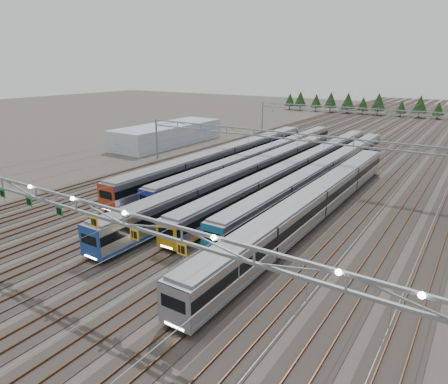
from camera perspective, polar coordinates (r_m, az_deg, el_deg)
The scene contains 13 objects.
ground at distance 37.99m, azimuth -19.20°, elevation -12.13°, with size 400.00×400.00×0.00m, color #47423A.
track_bed at distance 123.36m, azimuth 20.56°, elevation 8.82°, with size 54.00×260.00×5.42m.
train_a at distance 72.77m, azimuth 0.53°, elevation 5.02°, with size 3.06×56.51×4.00m.
train_b at distance 75.24m, azimuth 5.70°, elevation 5.12°, with size 2.61×62.67×3.39m.
train_c at distance 61.74m, azimuth 3.59°, elevation 2.55°, with size 2.89×60.42×3.77m.
train_d at distance 67.94m, azimuth 10.81°, elevation 3.53°, with size 2.64×67.46×3.43m.
train_e at distance 65.66m, azimuth 14.14°, elevation 2.85°, with size 2.71×62.72×3.52m.
train_f at distance 49.82m, azimuth 12.82°, elevation -1.57°, with size 2.97×53.02×3.87m.
gantry_near at distance 35.10m, azimuth -20.56°, elevation -2.05°, with size 56.36×0.61×8.08m.
gantry_mid at distance 66.19m, azimuth 8.58°, elevation 7.20°, with size 56.36×0.36×8.00m.
gantry_far at distance 108.30m, azimuth 18.94°, elevation 10.51°, with size 56.36×0.36×8.00m.
west_shed at distance 97.73m, azimuth -7.98°, elevation 8.19°, with size 10.00×30.00×4.65m, color #9BB2B9.
treeline at distance 161.09m, azimuth 25.97°, elevation 11.01°, with size 106.40×5.60×7.02m.
Camera 1 is at (27.24, -19.14, 18.30)m, focal length 32.00 mm.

